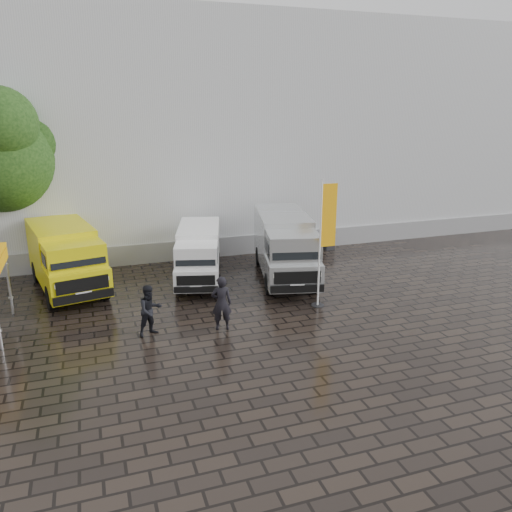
% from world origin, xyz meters
% --- Properties ---
extents(ground, '(120.00, 120.00, 0.00)m').
position_xyz_m(ground, '(0.00, 0.00, 0.00)').
color(ground, black).
rests_on(ground, ground).
extents(exhibition_hall, '(44.00, 16.00, 12.00)m').
position_xyz_m(exhibition_hall, '(2.00, 16.00, 6.00)').
color(exhibition_hall, silver).
rests_on(exhibition_hall, ground).
extents(hall_plinth, '(44.00, 0.15, 1.00)m').
position_xyz_m(hall_plinth, '(2.00, 7.95, 0.50)').
color(hall_plinth, gray).
rests_on(hall_plinth, ground).
extents(van_yellow, '(3.40, 6.14, 2.68)m').
position_xyz_m(van_yellow, '(-7.90, 5.14, 1.34)').
color(van_yellow, '#D1C60B').
rests_on(van_yellow, ground).
extents(van_white, '(3.10, 5.60, 2.31)m').
position_xyz_m(van_white, '(-2.41, 4.66, 1.15)').
color(van_white, white).
rests_on(van_white, ground).
extents(van_silver, '(3.59, 6.78, 2.80)m').
position_xyz_m(van_silver, '(1.32, 3.75, 1.40)').
color(van_silver, silver).
rests_on(van_silver, ground).
extents(flagpole, '(0.88, 0.50, 4.94)m').
position_xyz_m(flagpole, '(1.46, 0.19, 2.75)').
color(flagpole, black).
rests_on(flagpole, ground).
extents(wheelie_bin, '(0.68, 0.68, 0.97)m').
position_xyz_m(wheelie_bin, '(5.31, 7.39, 0.48)').
color(wheelie_bin, black).
rests_on(wheelie_bin, ground).
extents(person_front, '(0.78, 0.59, 1.93)m').
position_xyz_m(person_front, '(-2.80, -0.70, 0.97)').
color(person_front, black).
rests_on(person_front, ground).
extents(person_tent, '(1.05, 0.94, 1.76)m').
position_xyz_m(person_tent, '(-5.18, -0.34, 0.88)').
color(person_tent, black).
rests_on(person_tent, ground).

